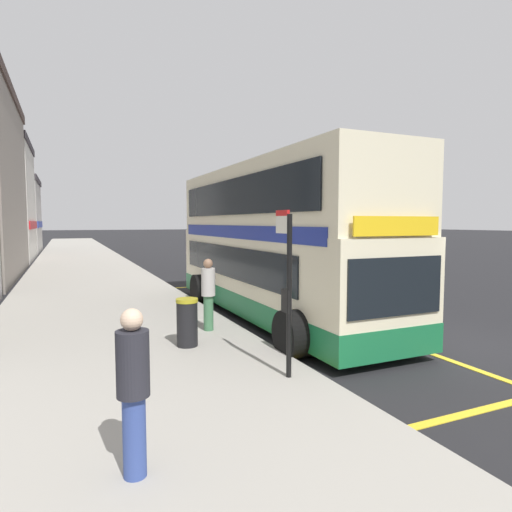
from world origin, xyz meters
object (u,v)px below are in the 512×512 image
Objects in this scene: pedestrian_waiting_near_sign at (133,386)px; pedestrian_further_back at (208,291)px; double_decker_bus at (272,247)px; parked_car_maroon_distant at (251,254)px; bus_stop_sign at (287,280)px; litter_bin at (187,322)px.

pedestrian_further_back is (2.56, 5.52, -0.01)m from pedestrian_waiting_near_sign.
parked_car_maroon_distant is at bearing 69.34° from double_decker_bus.
bus_stop_sign is at bearing 34.74° from pedestrian_waiting_near_sign.
bus_stop_sign is 2.92m from litter_bin.
bus_stop_sign is at bearing -65.70° from litter_bin.
pedestrian_waiting_near_sign is (-2.84, -1.97, -0.69)m from bus_stop_sign.
pedestrian_waiting_near_sign is at bearing -114.67° from parked_car_maroon_distant.
litter_bin is (-1.11, 2.45, -1.14)m from bus_stop_sign.
double_decker_bus reaches higher than pedestrian_waiting_near_sign.
parked_car_maroon_distant is 16.35m from pedestrian_further_back.
double_decker_bus is at bearing 29.53° from pedestrian_further_back.
bus_stop_sign reaches higher than parked_car_maroon_distant.
parked_car_maroon_distant is at bearing 63.66° from pedestrian_waiting_near_sign.
pedestrian_further_back reaches higher than parked_car_maroon_distant.
pedestrian_further_back is at bearing 53.10° from litter_bin.
pedestrian_waiting_near_sign is (-9.95, -20.11, 0.31)m from parked_car_maroon_distant.
pedestrian_further_back is 1.45m from litter_bin.
parked_car_maroon_distant is 4.09× the size of litter_bin.
litter_bin is at bearing 114.30° from bus_stop_sign.
double_decker_bus is 5.36m from bus_stop_sign.
pedestrian_waiting_near_sign is at bearing -145.26° from bus_stop_sign.
double_decker_bus reaches higher than litter_bin.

